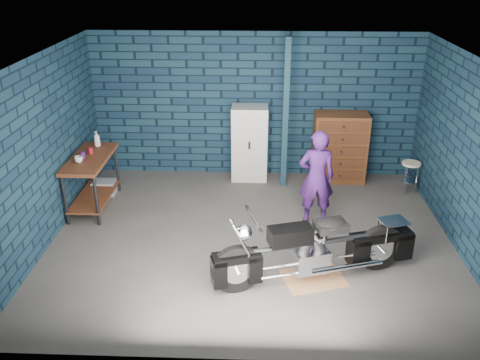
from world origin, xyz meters
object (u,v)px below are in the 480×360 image
object	(u,v)px
locker	(250,143)
shop_stool	(409,178)
person	(316,177)
tool_chest	(339,148)
storage_bin	(104,187)
workbench	(93,182)
motorcycle	(316,245)

from	to	relation	value
locker	shop_stool	world-z (taller)	locker
person	tool_chest	world-z (taller)	person
storage_bin	workbench	bearing A→B (deg)	-92.29
shop_stool	motorcycle	bearing A→B (deg)	-125.73
locker	tool_chest	distance (m)	1.67
storage_bin	shop_stool	size ratio (longest dim) A/B	0.67
person	tool_chest	xyz separation A→B (m)	(0.59, 1.64, -0.12)
workbench	person	xyz separation A→B (m)	(3.68, -0.36, 0.32)
motorcycle	person	world-z (taller)	person
storage_bin	shop_stool	bearing A→B (deg)	2.59
motorcycle	shop_stool	distance (m)	3.31
motorcycle	storage_bin	size ratio (longest dim) A/B	5.99
person	tool_chest	bearing A→B (deg)	-112.42
person	locker	world-z (taller)	person
workbench	storage_bin	size ratio (longest dim) A/B	3.54
tool_chest	person	bearing A→B (deg)	-109.83
motorcycle	tool_chest	bearing A→B (deg)	60.22
person	shop_stool	bearing A→B (deg)	-150.77
storage_bin	locker	xyz separation A→B (m)	(2.58, 0.78, 0.58)
motorcycle	locker	world-z (taller)	locker
shop_stool	tool_chest	bearing A→B (deg)	155.81
motorcycle	tool_chest	world-z (taller)	tool_chest
person	locker	xyz separation A→B (m)	(-1.08, 1.64, -0.06)
motorcycle	locker	bearing A→B (deg)	89.30
motorcycle	person	xyz separation A→B (m)	(0.15, 1.57, 0.25)
motorcycle	storage_bin	xyz separation A→B (m)	(-3.51, 2.44, -0.40)
workbench	person	world-z (taller)	person
workbench	tool_chest	size ratio (longest dim) A/B	1.08
workbench	storage_bin	distance (m)	0.60
locker	shop_stool	size ratio (longest dim) A/B	2.39
person	workbench	bearing A→B (deg)	-8.19
person	locker	size ratio (longest dim) A/B	1.09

